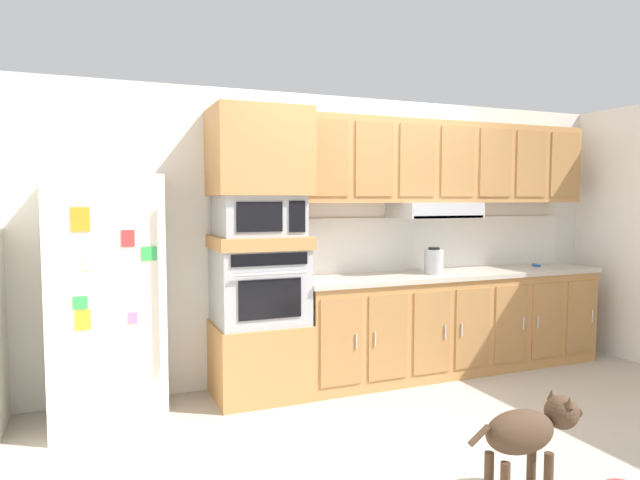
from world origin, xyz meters
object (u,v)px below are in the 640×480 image
at_px(microwave, 259,216).
at_px(screwdriver, 537,265).
at_px(dog, 529,431).
at_px(built_in_oven, 259,286).
at_px(refrigerator, 106,299).
at_px(electric_kettle, 434,261).

height_order(microwave, screwdriver, microwave).
xyz_separation_m(microwave, dog, (0.87, -2.07, -1.08)).
bearing_deg(dog, built_in_oven, 112.65).
xyz_separation_m(refrigerator, built_in_oven, (1.15, 0.07, 0.02)).
xyz_separation_m(refrigerator, electric_kettle, (2.76, 0.02, 0.15)).
height_order(built_in_oven, dog, built_in_oven).
bearing_deg(dog, refrigerator, 135.15).
xyz_separation_m(built_in_oven, dog, (0.87, -2.07, -0.52)).
relative_size(built_in_oven, screwdriver, 5.06).
relative_size(refrigerator, electric_kettle, 7.33).
xyz_separation_m(microwave, electric_kettle, (1.61, -0.05, -0.43)).
xyz_separation_m(microwave, screwdriver, (2.88, 0.04, -0.53)).
distance_m(microwave, screwdriver, 2.93).
distance_m(built_in_oven, dog, 2.30).
bearing_deg(microwave, screwdriver, 0.85).
height_order(microwave, electric_kettle, microwave).
relative_size(refrigerator, dog, 2.36).
bearing_deg(microwave, refrigerator, -176.63).
distance_m(refrigerator, built_in_oven, 1.15).
bearing_deg(dog, electric_kettle, 69.80).
xyz_separation_m(built_in_oven, screwdriver, (2.88, 0.04, 0.03)).
height_order(built_in_oven, screwdriver, built_in_oven).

